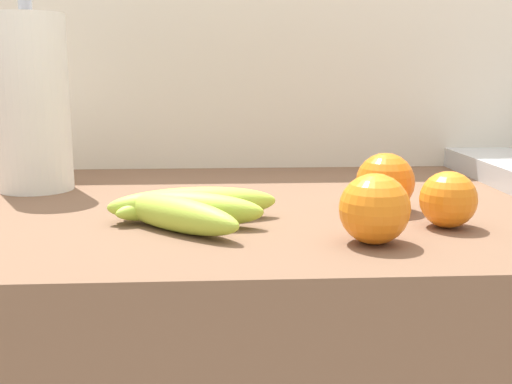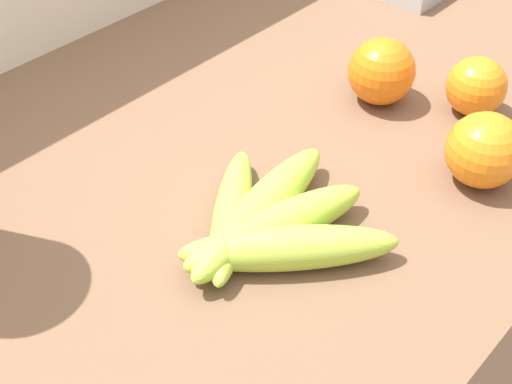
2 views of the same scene
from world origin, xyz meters
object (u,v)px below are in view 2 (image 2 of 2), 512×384
at_px(orange_front, 382,71).
at_px(orange_back_left, 476,87).
at_px(banana_bunch, 267,225).
at_px(orange_far_right, 484,150).

bearing_deg(orange_front, orange_back_left, -60.83).
bearing_deg(banana_bunch, orange_front, 12.39).
height_order(banana_bunch, orange_front, orange_front).
relative_size(orange_front, orange_back_left, 1.14).
bearing_deg(orange_front, orange_far_right, -108.48).
height_order(orange_back_left, orange_far_right, orange_far_right).
distance_m(orange_front, orange_far_right, 0.17).
bearing_deg(orange_far_right, orange_back_left, 31.95).
height_order(orange_front, orange_back_left, orange_front).
bearing_deg(orange_back_left, orange_front, 119.17).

